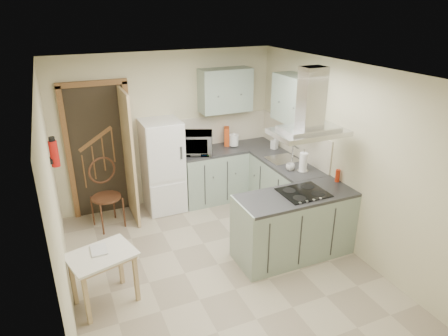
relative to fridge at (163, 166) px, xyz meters
name	(u,v)px	position (x,y,z in m)	size (l,w,h in m)	color
floor	(218,264)	(0.20, -1.80, -0.75)	(4.20, 4.20, 0.00)	tan
ceiling	(217,70)	(0.20, -1.80, 1.75)	(4.20, 4.20, 0.00)	silver
back_wall	(168,130)	(0.20, 0.30, 0.50)	(3.60, 3.60, 0.00)	beige
left_wall	(55,206)	(-1.60, -1.80, 0.50)	(4.20, 4.20, 0.00)	beige
right_wall	(340,156)	(2.00, -1.80, 0.50)	(4.20, 4.20, 0.00)	beige
doorway	(100,151)	(-0.90, 0.27, 0.30)	(1.10, 0.12, 2.10)	brown
fridge	(163,166)	(0.00, 0.00, 0.00)	(0.60, 0.60, 1.50)	white
counter_back	(213,175)	(0.86, 0.00, -0.30)	(1.08, 0.60, 0.90)	#9EB2A0
counter_right	(275,181)	(1.70, -0.68, -0.30)	(0.60, 1.95, 0.90)	#9EB2A0
splashback	(222,129)	(1.16, 0.29, 0.40)	(1.68, 0.02, 0.50)	beige
wall_cabinet_back	(225,90)	(1.15, 0.12, 1.10)	(0.85, 0.35, 0.70)	#9EB2A0
wall_cabinet_right	(297,100)	(1.82, -0.95, 1.10)	(0.35, 0.90, 0.70)	#9EB2A0
peninsula	(294,225)	(1.22, -1.98, -0.30)	(1.55, 0.65, 0.90)	#9EB2A0
hob	(303,193)	(1.32, -1.98, 0.16)	(0.58, 0.50, 0.01)	black
extractor_hood	(309,132)	(1.32, -1.98, 0.97)	(0.90, 0.55, 0.10)	silver
sink	(283,159)	(1.70, -0.85, 0.16)	(0.45, 0.40, 0.01)	silver
fire_extinguisher	(54,154)	(-1.54, -0.90, 0.75)	(0.10, 0.10, 0.32)	#B2140F
drop_leaf_table	(104,278)	(-1.23, -1.94, -0.43)	(0.69, 0.52, 0.65)	tan
bentwood_chair	(106,197)	(-0.94, -0.23, -0.26)	(0.43, 0.43, 0.97)	#4E291A
microwave	(193,143)	(0.52, -0.01, 0.32)	(0.62, 0.42, 0.34)	black
kettle	(234,140)	(1.26, 0.02, 0.26)	(0.16, 0.16, 0.23)	white
cereal_box	(227,136)	(1.18, 0.14, 0.30)	(0.08, 0.20, 0.31)	#C74617
soap_bottle	(275,143)	(1.84, -0.36, 0.26)	(0.10, 0.10, 0.21)	#ADAFB9
paper_towel	(303,162)	(1.72, -1.37, 0.30)	(0.11, 0.11, 0.29)	white
cup	(290,167)	(1.58, -1.26, 0.20)	(0.13, 0.13, 0.10)	silver
red_bottle	(338,176)	(1.95, -1.86, 0.24)	(0.06, 0.06, 0.18)	#B72A0F
book	(90,248)	(-1.33, -1.86, -0.05)	(0.17, 0.24, 0.11)	#933143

